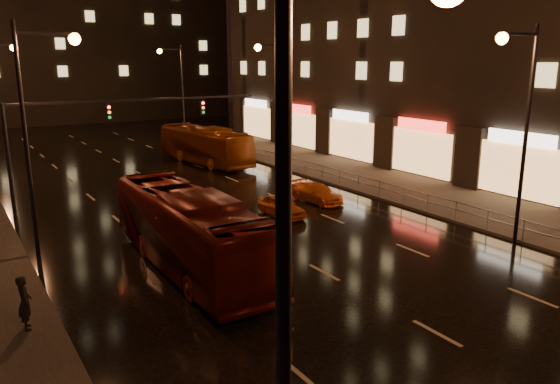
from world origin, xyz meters
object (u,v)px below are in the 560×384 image
(bus_red, at_px, (189,230))
(pedestrian_a, at_px, (25,303))
(bus_curb, at_px, (205,145))
(taxi_near, at_px, (281,206))
(taxi_far, at_px, (316,193))

(bus_red, bearing_deg, pedestrian_a, -158.50)
(bus_curb, xyz_separation_m, pedestrian_a, (-17.00, -23.84, -0.50))
(bus_red, height_order, bus_curb, bus_red)
(bus_red, relative_size, bus_curb, 1.07)
(bus_red, xyz_separation_m, taxi_near, (7.32, 4.55, -1.06))
(taxi_far, bearing_deg, bus_curb, 85.95)
(bus_curb, height_order, taxi_far, bus_curb)
(taxi_near, xyz_separation_m, taxi_far, (3.53, 1.54, -0.02))
(pedestrian_a, bearing_deg, bus_curb, -34.67)
(bus_curb, bearing_deg, taxi_far, -94.72)
(bus_red, distance_m, taxi_far, 12.48)
(pedestrian_a, bearing_deg, taxi_near, -62.46)
(bus_red, height_order, taxi_near, bus_red)
(taxi_near, height_order, pedestrian_a, pedestrian_a)
(taxi_near, bearing_deg, bus_red, -149.78)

